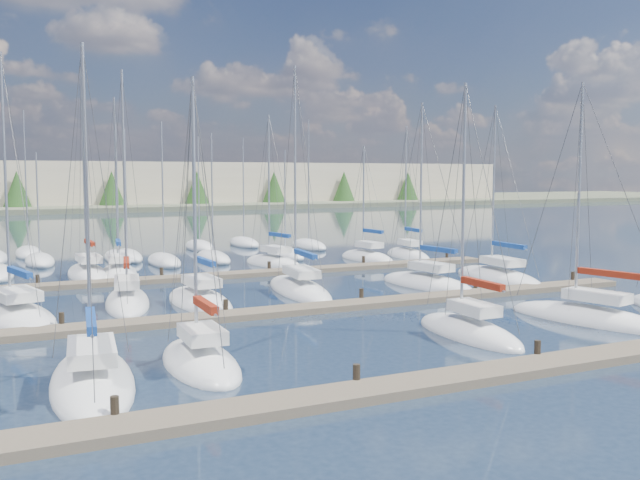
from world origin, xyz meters
name	(u,v)px	position (x,y,z in m)	size (l,w,h in m)	color
ground	(135,242)	(0.00, 60.00, 0.00)	(400.00, 400.00, 0.00)	#233246
dock_near	(468,377)	(0.00, 2.01, 0.15)	(44.00, 1.93, 1.10)	#6B5E4C
dock_mid	(303,309)	(0.00, 16.01, 0.15)	(44.00, 1.93, 1.10)	#6B5E4C
dock_far	(221,276)	(0.00, 30.01, 0.15)	(44.00, 1.93, 1.10)	#6B5E4C
sailboat_o	(119,274)	(-6.38, 33.90, 0.19)	(3.59, 7.41, 13.47)	white
sailboat_q	(367,258)	(14.49, 34.72, 0.18)	(2.99, 7.14, 10.43)	white
sailboat_r	(408,255)	(18.60, 34.66, 0.19)	(2.94, 7.50, 12.20)	white
sailboat_i	(127,302)	(-7.99, 22.18, 0.19)	(3.88, 8.71, 13.77)	white
sailboat_h	(15,316)	(-13.85, 20.46, 0.17)	(5.01, 8.91, 14.02)	white
sailboat_f	(588,318)	(11.63, 7.60, 0.18)	(4.29, 9.03, 12.49)	white
sailboat_l	(427,284)	(10.84, 20.43, 0.18)	(3.75, 8.58, 12.62)	white
sailboat_d	(469,332)	(4.36, 7.62, 0.19)	(2.50, 7.29, 12.06)	white
sailboat_m	(498,277)	(16.90, 20.66, 0.17)	(3.66, 9.44, 12.75)	white
sailboat_k	(299,289)	(2.38, 21.86, 0.19)	(3.81, 10.01, 14.64)	white
sailboat_n	(88,274)	(-8.34, 34.78, 0.19)	(2.68, 8.72, 15.55)	white
sailboat_c	(201,362)	(-7.99, 7.86, 0.18)	(2.78, 6.87, 11.61)	white
sailboat_b	(92,382)	(-12.03, 7.09, 0.17)	(3.91, 9.35, 12.46)	white
sailboat_j	(200,301)	(-4.26, 20.74, 0.18)	(2.91, 8.01, 13.42)	white
sailboat_p	(274,263)	(5.89, 34.71, 0.19)	(3.70, 7.72, 12.72)	white
distant_boats	(122,257)	(-4.34, 43.76, 0.29)	(36.93, 20.75, 13.30)	#9EA0A5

